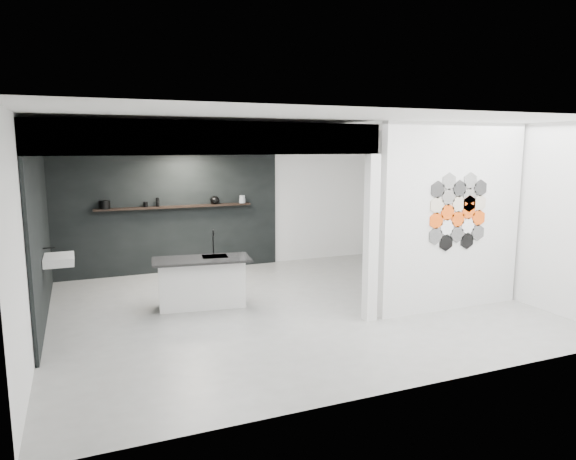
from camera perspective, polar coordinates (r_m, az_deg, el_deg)
The scene contains 17 objects.
floor at distance 8.05m, azimuth 0.16°, elevation -8.51°, with size 7.00×6.00×0.01m, color gray.
partition_panel at distance 8.04m, azimuth 17.82°, elevation 1.31°, with size 2.45×0.15×2.80m, color silver.
bay_clad_back at distance 10.26m, azimuth -13.02°, elevation 1.88°, with size 4.40×0.04×2.35m, color black.
bay_clad_left at distance 8.19m, azimuth -25.81°, elevation -0.63°, with size 0.04×4.00×2.35m, color black.
bulkhead at distance 8.24m, azimuth -11.08°, elevation 9.78°, with size 4.40×4.00×0.40m, color silver.
corner_column at distance 7.26m, azimuth 9.20°, elevation -0.98°, with size 0.16×0.16×2.35m, color silver.
fascia_beam at distance 6.37m, azimuth -7.61°, elevation 10.08°, with size 4.40×0.16×0.40m, color silver.
wall_basin at distance 8.04m, azimuth -24.09°, elevation -3.04°, with size 0.40×0.60×0.12m, color silver.
display_shelf at distance 10.16m, azimuth -12.39°, elevation 2.54°, with size 3.00×0.15×0.04m, color black.
kitchen_island at distance 8.04m, azimuth -9.55°, elevation -5.67°, with size 1.53×0.83×1.18m.
stockpot at distance 10.01m, azimuth -19.69°, elevation 2.68°, with size 0.19×0.19×0.16m, color black.
kettle at distance 10.31m, azimuth -8.14°, elevation 3.31°, with size 0.19×0.19×0.16m, color black.
glass_bowl at distance 10.47m, azimuth -5.10°, elevation 3.27°, with size 0.13×0.13×0.09m, color gray.
glass_vase at distance 10.46m, azimuth -5.11°, elevation 3.44°, with size 0.11×0.11×0.15m, color gray.
bottle_dark at distance 10.09m, azimuth -14.29°, elevation 3.02°, with size 0.06×0.06×0.17m, color black.
utensil_cup at distance 10.07m, azimuth -15.55°, elevation 2.76°, with size 0.08×0.08×0.10m, color black.
hex_tile_cluster at distance 7.99m, azimuth 18.43°, elevation 1.98°, with size 1.04×0.02×1.16m.
Camera 1 is at (-2.94, -7.08, 2.45)m, focal length 32.00 mm.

